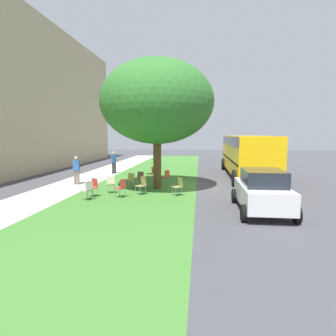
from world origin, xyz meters
name	(u,v)px	position (x,y,z in m)	size (l,w,h in m)	color
ground	(200,186)	(0.00, 0.00, 0.00)	(80.00, 80.00, 0.00)	#424247
grass_verge	(145,185)	(0.00, 3.20, 0.00)	(48.00, 6.00, 0.01)	#3D752D
sidewalk_strip	(74,184)	(0.00, 7.60, 0.00)	(48.00, 2.80, 0.01)	#ADA89E
street_tree	(157,102)	(-0.90, 2.35, 4.69)	(6.07, 6.07, 6.95)	brown
chair_0	(132,179)	(-1.12, 3.70, 0.52)	(0.55, 0.54, 0.88)	olive
chair_1	(121,187)	(-3.33, 3.71, 0.52)	(0.54, 0.54, 0.88)	#B7332D
chair_2	(166,176)	(0.35, 2.03, 0.52)	(0.58, 0.58, 0.88)	#C64C1E
chair_3	(142,184)	(-2.54, 2.89, 0.52)	(0.59, 0.59, 0.88)	olive
chair_4	(111,183)	(-2.42, 4.51, 0.52)	(0.53, 0.52, 0.88)	beige
chair_5	(88,189)	(-4.05, 5.07, 0.52)	(0.56, 0.56, 0.88)	#ADA393
chair_6	(142,178)	(-0.43, 3.33, 0.52)	(0.55, 0.54, 0.88)	brown
chair_7	(93,186)	(-3.30, 5.10, 0.52)	(0.58, 0.58, 0.88)	#B7332D
chair_8	(178,185)	(-2.64, 1.06, 0.52)	(0.57, 0.58, 0.88)	olive
chair_9	(151,172)	(1.92, 3.17, 0.52)	(0.57, 0.57, 0.88)	#C64C1E
parked_car	(262,191)	(-5.23, -2.35, 0.84)	(3.70, 1.92, 1.65)	silver
school_bus	(247,152)	(4.23, -3.24, 1.76)	(10.40, 2.80, 2.88)	yellow
pedestrian_0	(114,162)	(4.83, 6.56, 0.93)	(0.40, 0.39, 1.69)	black
pedestrian_1	(76,169)	(-0.11, 7.35, 0.93)	(0.23, 0.38, 1.69)	#726659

